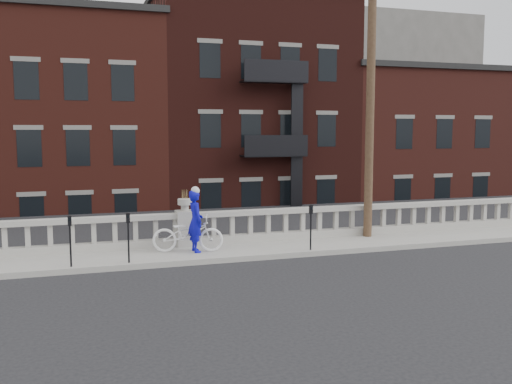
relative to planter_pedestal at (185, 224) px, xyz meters
The scene contains 11 objects.
ground 4.04m from the planter_pedestal, 90.00° to the right, with size 120.00×120.00×0.00m, color black.
sidewalk 1.21m from the planter_pedestal, 90.00° to the right, with size 32.00×2.20×0.15m, color gray.
balustrade 0.19m from the planter_pedestal, ahead, with size 28.00×0.34×1.03m.
planter_pedestal is the anchor object (origin of this frame).
lower_level 19.19m from the planter_pedestal, 88.31° to the left, with size 80.00×44.00×20.80m.
utility_pole 7.61m from the planter_pedestal, ahead, with size 1.60×0.28×10.00m.
parking_meter_b 3.85m from the planter_pedestal, 152.11° to the right, with size 0.10×0.09×1.36m.
parking_meter_c 2.62m from the planter_pedestal, 136.56° to the right, with size 0.10×0.09×1.36m.
parking_meter_d 3.91m from the planter_pedestal, 27.42° to the right, with size 0.10×0.09×1.36m.
bicycle 0.92m from the planter_pedestal, 95.85° to the right, with size 0.73×2.08×1.09m, color white.
cyclist 1.01m from the planter_pedestal, 82.50° to the right, with size 0.67×0.44×1.84m, color #0C0BAD.
Camera 1 is at (-3.31, -13.39, 3.76)m, focal length 40.00 mm.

